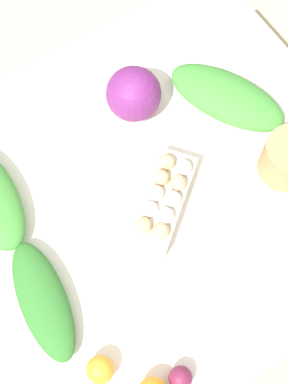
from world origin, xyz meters
name	(u,v)px	position (x,y,z in m)	size (l,w,h in m)	color
ground_plane	(144,264)	(0.00, 0.00, 0.00)	(8.00, 8.00, 0.00)	#C6B289
dining_table	(144,206)	(0.00, 0.00, 0.67)	(1.27, 1.10, 0.76)	silver
cabbage_purple	(134,94)	(0.12, 0.25, 0.84)	(0.16, 0.16, 0.16)	#6B2366
egg_carton	(163,200)	(0.03, -0.05, 0.81)	(0.28, 0.25, 0.09)	beige
greens_bunch_chard	(43,300)	(-0.37, -0.11, 0.80)	(0.32, 0.12, 0.07)	#2D6B28
greens_bunch_kale	(227,97)	(0.36, 0.12, 0.80)	(0.36, 0.16, 0.07)	#3D8433
beet_root	(181,378)	(-0.18, -0.45, 0.79)	(0.06, 0.06, 0.06)	maroon
orange_1	(100,370)	(-0.33, -0.33, 0.80)	(0.07, 0.07, 0.07)	orange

